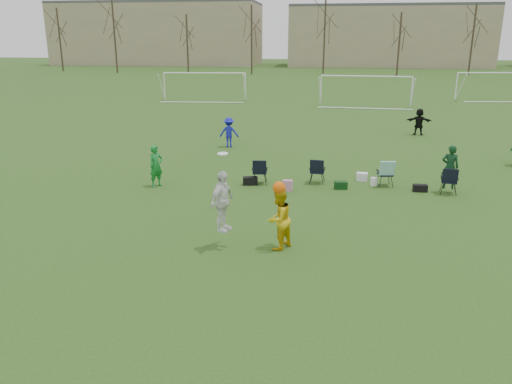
% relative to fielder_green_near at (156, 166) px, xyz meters
% --- Properties ---
extents(ground, '(260.00, 260.00, 0.00)m').
position_rel_fielder_green_near_xyz_m(ground, '(5.24, -7.02, -0.79)').
color(ground, '#284F18').
rests_on(ground, ground).
extents(fielder_green_near, '(0.63, 0.69, 1.57)m').
position_rel_fielder_green_near_xyz_m(fielder_green_near, '(0.00, 0.00, 0.00)').
color(fielder_green_near, '#167E2E').
rests_on(fielder_green_near, ground).
extents(fielder_blue, '(1.01, 0.62, 1.51)m').
position_rel_fielder_green_near_xyz_m(fielder_blue, '(1.31, 7.40, -0.03)').
color(fielder_blue, '#181DB6').
rests_on(fielder_blue, ground).
extents(fielder_black, '(1.45, 0.61, 1.52)m').
position_rel_fielder_green_near_xyz_m(fielder_black, '(11.46, 12.24, -0.03)').
color(fielder_black, black).
rests_on(fielder_black, ground).
extents(center_contest, '(2.29, 1.19, 2.58)m').
position_rel_fielder_green_near_xyz_m(center_contest, '(4.49, -5.21, 0.25)').
color(center_contest, white).
rests_on(center_contest, ground).
extents(sideline_setup, '(7.85, 2.04, 1.74)m').
position_rel_fielder_green_near_xyz_m(sideline_setup, '(7.76, 0.97, -0.26)').
color(sideline_setup, '#0E3419').
rests_on(sideline_setup, ground).
extents(goal_left, '(7.39, 0.76, 2.46)m').
position_rel_fielder_green_near_xyz_m(goal_left, '(-4.76, 26.98, 1.14)').
color(goal_left, white).
rests_on(goal_left, ground).
extents(goal_mid, '(7.40, 0.63, 2.46)m').
position_rel_fielder_green_near_xyz_m(goal_mid, '(9.24, 24.98, 1.14)').
color(goal_mid, white).
rests_on(goal_mid, ground).
extents(goal_right, '(7.35, 1.14, 2.46)m').
position_rel_fielder_green_near_xyz_m(goal_right, '(21.24, 30.98, 1.14)').
color(goal_right, white).
rests_on(goal_right, ground).
extents(tree_line, '(110.28, 3.28, 11.40)m').
position_rel_fielder_green_near_xyz_m(tree_line, '(5.48, 62.82, 4.30)').
color(tree_line, '#382B21').
rests_on(tree_line, ground).
extents(building_row, '(126.00, 16.00, 13.00)m').
position_rel_fielder_green_near_xyz_m(building_row, '(11.97, 88.98, 5.20)').
color(building_row, tan).
rests_on(building_row, ground).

